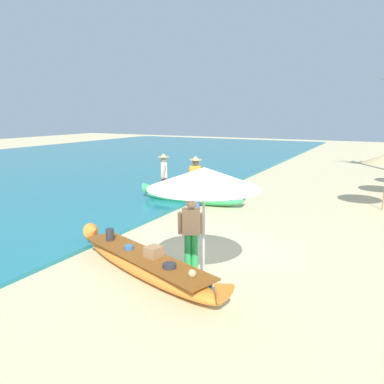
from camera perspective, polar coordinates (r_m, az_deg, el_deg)
The scene contains 8 objects.
ground_plane at distance 8.71m, azimuth 2.60°, elevation -9.90°, with size 80.00×80.00×0.00m, color beige.
sea at distance 24.01m, azimuth -22.02°, elevation 3.44°, with size 24.00×56.00×0.10m, color teal.
boat_orange_foreground at distance 7.78m, azimuth -7.23°, elevation -10.76°, with size 4.42×2.04×0.71m.
boat_green_midground at distance 13.55m, azimuth 0.10°, elevation -0.71°, with size 4.07×1.04×0.79m.
person_vendor_hatted at distance 12.80m, azimuth 0.54°, elevation 2.11°, with size 0.58×0.44×1.81m.
person_tourist_customer at distance 7.70m, azimuth -0.13°, elevation -5.84°, with size 0.58×0.41×1.57m.
person_vendor_assistant at distance 14.15m, azimuth -4.32°, elevation 2.88°, with size 0.49×0.55×1.76m.
patio_umbrella_large at distance 6.79m, azimuth 1.83°, elevation 2.07°, with size 2.09×2.09×2.28m.
Camera 1 is at (3.41, -7.33, 3.23)m, focal length 35.16 mm.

